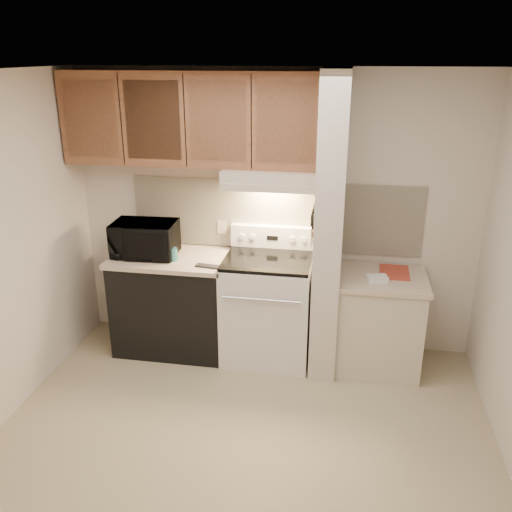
# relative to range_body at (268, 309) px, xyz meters

# --- Properties ---
(floor) EXTENTS (3.60, 3.60, 0.00)m
(floor) POSITION_rel_range_body_xyz_m (0.00, -1.16, -0.46)
(floor) COLOR tan
(floor) RESTS_ON ground
(ceiling) EXTENTS (3.60, 3.60, 0.00)m
(ceiling) POSITION_rel_range_body_xyz_m (0.00, -1.16, 2.04)
(ceiling) COLOR white
(ceiling) RESTS_ON wall_back
(wall_back) EXTENTS (3.60, 2.50, 0.02)m
(wall_back) POSITION_rel_range_body_xyz_m (0.00, 0.34, 0.79)
(wall_back) COLOR beige
(wall_back) RESTS_ON floor
(backsplash) EXTENTS (2.60, 0.02, 0.63)m
(backsplash) POSITION_rel_range_body_xyz_m (0.00, 0.33, 0.78)
(backsplash) COLOR #FFF3CF
(backsplash) RESTS_ON wall_back
(range_body) EXTENTS (0.76, 0.65, 0.92)m
(range_body) POSITION_rel_range_body_xyz_m (0.00, 0.00, 0.00)
(range_body) COLOR silver
(range_body) RESTS_ON floor
(oven_window) EXTENTS (0.50, 0.01, 0.30)m
(oven_window) POSITION_rel_range_body_xyz_m (0.00, -0.32, 0.04)
(oven_window) COLOR black
(oven_window) RESTS_ON range_body
(oven_handle) EXTENTS (0.65, 0.02, 0.02)m
(oven_handle) POSITION_rel_range_body_xyz_m (0.00, -0.35, 0.26)
(oven_handle) COLOR silver
(oven_handle) RESTS_ON range_body
(cooktop) EXTENTS (0.74, 0.64, 0.03)m
(cooktop) POSITION_rel_range_body_xyz_m (0.00, 0.00, 0.48)
(cooktop) COLOR black
(cooktop) RESTS_ON range_body
(range_backguard) EXTENTS (0.76, 0.08, 0.20)m
(range_backguard) POSITION_rel_range_body_xyz_m (0.00, 0.28, 0.59)
(range_backguard) COLOR silver
(range_backguard) RESTS_ON range_body
(range_display) EXTENTS (0.10, 0.01, 0.04)m
(range_display) POSITION_rel_range_body_xyz_m (0.00, 0.24, 0.59)
(range_display) COLOR black
(range_display) RESTS_ON range_backguard
(range_knob_left_outer) EXTENTS (0.05, 0.02, 0.05)m
(range_knob_left_outer) POSITION_rel_range_body_xyz_m (-0.28, 0.24, 0.59)
(range_knob_left_outer) COLOR silver
(range_knob_left_outer) RESTS_ON range_backguard
(range_knob_left_inner) EXTENTS (0.05, 0.02, 0.05)m
(range_knob_left_inner) POSITION_rel_range_body_xyz_m (-0.18, 0.24, 0.59)
(range_knob_left_inner) COLOR silver
(range_knob_left_inner) RESTS_ON range_backguard
(range_knob_right_inner) EXTENTS (0.05, 0.02, 0.05)m
(range_knob_right_inner) POSITION_rel_range_body_xyz_m (0.18, 0.24, 0.59)
(range_knob_right_inner) COLOR silver
(range_knob_right_inner) RESTS_ON range_backguard
(range_knob_right_outer) EXTENTS (0.05, 0.02, 0.05)m
(range_knob_right_outer) POSITION_rel_range_body_xyz_m (0.28, 0.24, 0.59)
(range_knob_right_outer) COLOR silver
(range_knob_right_outer) RESTS_ON range_backguard
(dishwasher_front) EXTENTS (1.00, 0.63, 0.87)m
(dishwasher_front) POSITION_rel_range_body_xyz_m (-0.88, 0.01, -0.03)
(dishwasher_front) COLOR black
(dishwasher_front) RESTS_ON floor
(left_countertop) EXTENTS (1.04, 0.67, 0.04)m
(left_countertop) POSITION_rel_range_body_xyz_m (-0.88, 0.01, 0.43)
(left_countertop) COLOR #C9B29B
(left_countertop) RESTS_ON dishwasher_front
(spoon_rest) EXTENTS (0.22, 0.09, 0.01)m
(spoon_rest) POSITION_rel_range_body_xyz_m (-0.48, -0.19, 0.46)
(spoon_rest) COLOR black
(spoon_rest) RESTS_ON left_countertop
(teal_jar) EXTENTS (0.13, 0.13, 0.11)m
(teal_jar) POSITION_rel_range_body_xyz_m (-0.83, -0.09, 0.50)
(teal_jar) COLOR #256464
(teal_jar) RESTS_ON left_countertop
(outlet) EXTENTS (0.08, 0.01, 0.12)m
(outlet) POSITION_rel_range_body_xyz_m (-0.48, 0.32, 0.64)
(outlet) COLOR beige
(outlet) RESTS_ON backsplash
(microwave) EXTENTS (0.57, 0.40, 0.31)m
(microwave) POSITION_rel_range_body_xyz_m (-1.10, -0.01, 0.60)
(microwave) COLOR black
(microwave) RESTS_ON left_countertop
(partition_pillar) EXTENTS (0.22, 0.70, 2.50)m
(partition_pillar) POSITION_rel_range_body_xyz_m (0.51, -0.01, 0.79)
(partition_pillar) COLOR beige
(partition_pillar) RESTS_ON floor
(pillar_trim) EXTENTS (0.01, 0.70, 0.04)m
(pillar_trim) POSITION_rel_range_body_xyz_m (0.39, -0.01, 0.84)
(pillar_trim) COLOR brown
(pillar_trim) RESTS_ON partition_pillar
(knife_strip) EXTENTS (0.02, 0.42, 0.04)m
(knife_strip) POSITION_rel_range_body_xyz_m (0.39, -0.06, 0.86)
(knife_strip) COLOR black
(knife_strip) RESTS_ON partition_pillar
(knife_blade_a) EXTENTS (0.01, 0.03, 0.16)m
(knife_blade_a) POSITION_rel_range_body_xyz_m (0.38, -0.21, 0.76)
(knife_blade_a) COLOR silver
(knife_blade_a) RESTS_ON knife_strip
(knife_handle_a) EXTENTS (0.02, 0.02, 0.10)m
(knife_handle_a) POSITION_rel_range_body_xyz_m (0.38, -0.21, 0.91)
(knife_handle_a) COLOR black
(knife_handle_a) RESTS_ON knife_strip
(knife_blade_b) EXTENTS (0.01, 0.04, 0.18)m
(knife_blade_b) POSITION_rel_range_body_xyz_m (0.38, -0.13, 0.75)
(knife_blade_b) COLOR silver
(knife_blade_b) RESTS_ON knife_strip
(knife_handle_b) EXTENTS (0.02, 0.02, 0.10)m
(knife_handle_b) POSITION_rel_range_body_xyz_m (0.38, -0.13, 0.91)
(knife_handle_b) COLOR black
(knife_handle_b) RESTS_ON knife_strip
(knife_blade_c) EXTENTS (0.01, 0.04, 0.20)m
(knife_blade_c) POSITION_rel_range_body_xyz_m (0.38, -0.05, 0.74)
(knife_blade_c) COLOR silver
(knife_blade_c) RESTS_ON knife_strip
(knife_handle_c) EXTENTS (0.02, 0.02, 0.10)m
(knife_handle_c) POSITION_rel_range_body_xyz_m (0.38, -0.06, 0.91)
(knife_handle_c) COLOR black
(knife_handle_c) RESTS_ON knife_strip
(knife_blade_d) EXTENTS (0.01, 0.04, 0.16)m
(knife_blade_d) POSITION_rel_range_body_xyz_m (0.38, 0.01, 0.76)
(knife_blade_d) COLOR silver
(knife_blade_d) RESTS_ON knife_strip
(knife_handle_d) EXTENTS (0.02, 0.02, 0.10)m
(knife_handle_d) POSITION_rel_range_body_xyz_m (0.38, 0.02, 0.91)
(knife_handle_d) COLOR black
(knife_handle_d) RESTS_ON knife_strip
(knife_blade_e) EXTENTS (0.01, 0.04, 0.18)m
(knife_blade_e) POSITION_rel_range_body_xyz_m (0.38, 0.11, 0.75)
(knife_blade_e) COLOR silver
(knife_blade_e) RESTS_ON knife_strip
(knife_handle_e) EXTENTS (0.02, 0.02, 0.10)m
(knife_handle_e) POSITION_rel_range_body_xyz_m (0.38, 0.10, 0.91)
(knife_handle_e) COLOR black
(knife_handle_e) RESTS_ON knife_strip
(oven_mitt) EXTENTS (0.03, 0.10, 0.23)m
(oven_mitt) POSITION_rel_range_body_xyz_m (0.38, 0.17, 0.71)
(oven_mitt) COLOR gray
(oven_mitt) RESTS_ON partition_pillar
(right_cab_base) EXTENTS (0.70, 0.60, 0.81)m
(right_cab_base) POSITION_rel_range_body_xyz_m (0.97, -0.01, -0.06)
(right_cab_base) COLOR beige
(right_cab_base) RESTS_ON floor
(right_countertop) EXTENTS (0.74, 0.64, 0.04)m
(right_countertop) POSITION_rel_range_body_xyz_m (0.97, -0.01, 0.37)
(right_countertop) COLOR #C9B29B
(right_countertop) RESTS_ON right_cab_base
(red_folder) EXTENTS (0.25, 0.34, 0.01)m
(red_folder) POSITION_rel_range_body_xyz_m (1.07, 0.09, 0.40)
(red_folder) COLOR #AC3929
(red_folder) RESTS_ON right_countertop
(white_box) EXTENTS (0.19, 0.15, 0.04)m
(white_box) POSITION_rel_range_body_xyz_m (0.92, -0.11, 0.41)
(white_box) COLOR white
(white_box) RESTS_ON right_countertop
(range_hood) EXTENTS (0.78, 0.44, 0.15)m
(range_hood) POSITION_rel_range_body_xyz_m (0.00, 0.12, 1.17)
(range_hood) COLOR beige
(range_hood) RESTS_ON upper_cabinets
(hood_lip) EXTENTS (0.78, 0.04, 0.06)m
(hood_lip) POSITION_rel_range_body_xyz_m (0.00, -0.08, 1.12)
(hood_lip) COLOR beige
(hood_lip) RESTS_ON range_hood
(upper_cabinets) EXTENTS (2.18, 0.33, 0.77)m
(upper_cabinets) POSITION_rel_range_body_xyz_m (-0.69, 0.17, 1.62)
(upper_cabinets) COLOR brown
(upper_cabinets) RESTS_ON wall_back
(cab_door_a) EXTENTS (0.46, 0.01, 0.63)m
(cab_door_a) POSITION_rel_range_body_xyz_m (-1.51, 0.01, 1.62)
(cab_door_a) COLOR brown
(cab_door_a) RESTS_ON upper_cabinets
(cab_gap_a) EXTENTS (0.01, 0.01, 0.73)m
(cab_gap_a) POSITION_rel_range_body_xyz_m (-1.23, 0.01, 1.62)
(cab_gap_a) COLOR black
(cab_gap_a) RESTS_ON upper_cabinets
(cab_door_b) EXTENTS (0.46, 0.01, 0.63)m
(cab_door_b) POSITION_rel_range_body_xyz_m (-0.96, 0.01, 1.62)
(cab_door_b) COLOR brown
(cab_door_b) RESTS_ON upper_cabinets
(cab_gap_b) EXTENTS (0.01, 0.01, 0.73)m
(cab_gap_b) POSITION_rel_range_body_xyz_m (-0.69, 0.01, 1.62)
(cab_gap_b) COLOR black
(cab_gap_b) RESTS_ON upper_cabinets
(cab_door_c) EXTENTS (0.46, 0.01, 0.63)m
(cab_door_c) POSITION_rel_range_body_xyz_m (-0.42, 0.01, 1.62)
(cab_door_c) COLOR brown
(cab_door_c) RESTS_ON upper_cabinets
(cab_gap_c) EXTENTS (0.01, 0.01, 0.73)m
(cab_gap_c) POSITION_rel_range_body_xyz_m (-0.14, 0.01, 1.62)
(cab_gap_c) COLOR black
(cab_gap_c) RESTS_ON upper_cabinets
(cab_door_d) EXTENTS (0.46, 0.01, 0.63)m
(cab_door_d) POSITION_rel_range_body_xyz_m (0.13, 0.01, 1.62)
(cab_door_d) COLOR brown
(cab_door_d) RESTS_ON upper_cabinets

